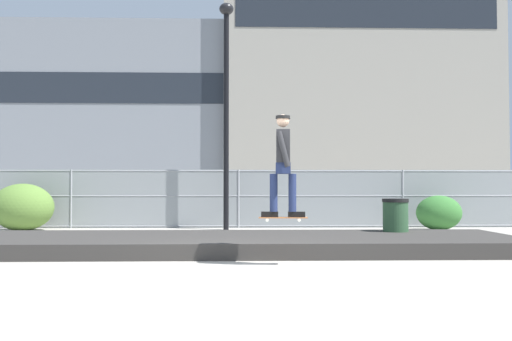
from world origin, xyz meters
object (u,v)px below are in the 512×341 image
shrub_center (439,213)px  trash_bin (396,221)px  shrub_left (23,207)px  skateboard (283,218)px  street_lamp (226,88)px  parked_car_near (99,199)px  skater (283,159)px

shrub_center → trash_bin: bearing=-121.8°
shrub_left → skateboard: bearing=-45.4°
street_lamp → parked_car_near: 7.28m
skater → parked_car_near: skater is taller
street_lamp → skateboard: bearing=-81.4°
skateboard → shrub_left: size_ratio=0.45×
parked_car_near → skater: bearing=-62.6°
parked_car_near → shrub_left: bearing=-104.2°
shrub_left → street_lamp: bearing=2.3°
street_lamp → shrub_left: street_lamp is taller
skater → parked_car_near: bearing=117.4°
parked_car_near → trash_bin: size_ratio=4.31×
street_lamp → parked_car_near: bearing=139.8°
skateboard → street_lamp: size_ratio=0.12×
street_lamp → shrub_center: bearing=-3.3°
skater → street_lamp: street_lamp is taller
street_lamp → shrub_left: (-6.00, -0.24, -3.60)m
skateboard → skater: skater is taller
parked_car_near → shrub_center: (11.28, -4.50, -0.32)m
parked_car_near → trash_bin: 12.23m
shrub_center → trash_bin: shrub_center is taller
shrub_center → skateboard: bearing=-126.4°
shrub_center → trash_bin: (-2.47, -3.99, -0.00)m
parked_car_near → shrub_center: bearing=-21.8°
street_lamp → parked_car_near: size_ratio=1.56×
trash_bin → skateboard: bearing=-131.5°
street_lamp → shrub_left: size_ratio=3.84×
parked_car_near → shrub_left: size_ratio=2.46×
street_lamp → shrub_center: 7.43m
skateboard → street_lamp: street_lamp is taller
trash_bin → parked_car_near: bearing=136.0°
street_lamp → shrub_left: 7.00m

